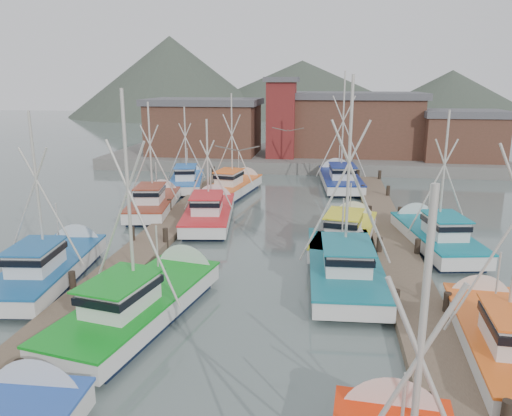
# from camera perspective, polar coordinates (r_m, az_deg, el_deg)

# --- Properties ---
(ground) EXTENTS (260.00, 260.00, 0.00)m
(ground) POSITION_cam_1_polar(r_m,az_deg,el_deg) (23.48, 0.07, -9.24)
(ground) COLOR #536462
(ground) RESTS_ON ground
(dock_left) EXTENTS (2.30, 46.00, 1.50)m
(dock_left) POSITION_cam_1_polar(r_m,az_deg,el_deg) (28.76, -12.75, -4.63)
(dock_left) COLOR brown
(dock_left) RESTS_ON ground
(dock_right) EXTENTS (2.30, 46.00, 1.50)m
(dock_right) POSITION_cam_1_polar(r_m,az_deg,el_deg) (27.26, 16.13, -5.93)
(dock_right) COLOR brown
(dock_right) RESTS_ON ground
(quay) EXTENTS (44.00, 16.00, 1.20)m
(quay) POSITION_cam_1_polar(r_m,az_deg,el_deg) (59.04, 5.15, 5.75)
(quay) COLOR slate
(quay) RESTS_ON ground
(shed_left) EXTENTS (12.72, 8.48, 6.20)m
(shed_left) POSITION_cam_1_polar(r_m,az_deg,el_deg) (58.24, -5.90, 9.32)
(shed_left) COLOR brown
(shed_left) RESTS_ON quay
(shed_center) EXTENTS (14.84, 9.54, 6.90)m
(shed_center) POSITION_cam_1_polar(r_m,az_deg,el_deg) (58.57, 11.19, 9.50)
(shed_center) COLOR brown
(shed_center) RESTS_ON quay
(shed_right) EXTENTS (8.48, 6.36, 5.20)m
(shed_right) POSITION_cam_1_polar(r_m,az_deg,el_deg) (57.31, 22.44, 7.74)
(shed_right) COLOR brown
(shed_right) RESTS_ON quay
(lookout_tower) EXTENTS (3.60, 3.60, 8.50)m
(lookout_tower) POSITION_cam_1_polar(r_m,az_deg,el_deg) (54.67, 2.90, 10.33)
(lookout_tower) COLOR maroon
(lookout_tower) RESTS_ON quay
(distant_hills) EXTENTS (175.00, 140.00, 42.00)m
(distant_hills) POSITION_cam_1_polar(r_m,az_deg,el_deg) (145.05, 1.92, 10.67)
(distant_hills) COLOR #40493D
(distant_hills) RESTS_ON ground
(boat_4) EXTENTS (4.81, 10.16, 10.03)m
(boat_4) POSITION_cam_1_polar(r_m,az_deg,el_deg) (21.20, -12.46, -10.28)
(boat_4) COLOR black
(boat_4) RESTS_ON ground
(boat_5) EXTENTS (4.32, 10.59, 10.66)m
(boat_5) POSITION_cam_1_polar(r_m,az_deg,el_deg) (25.15, 9.90, -6.13)
(boat_5) COLOR black
(boat_5) RESTS_ON ground
(boat_6) EXTENTS (3.74, 9.32, 8.92)m
(boat_6) POSITION_cam_1_polar(r_m,az_deg,el_deg) (26.26, -22.22, -6.14)
(boat_6) COLOR black
(boat_6) RESTS_ON ground
(boat_7) EXTENTS (4.03, 8.67, 10.14)m
(boat_7) POSITION_cam_1_polar(r_m,az_deg,el_deg) (20.08, 26.00, -12.93)
(boat_7) COLOR black
(boat_7) RESTS_ON ground
(boat_8) EXTENTS (4.10, 9.69, 7.83)m
(boat_8) POSITION_cam_1_polar(r_m,az_deg,el_deg) (34.25, -5.29, -0.44)
(boat_8) COLOR black
(boat_8) RESTS_ON ground
(boat_9) EXTENTS (4.23, 9.38, 8.66)m
(boat_9) POSITION_cam_1_polar(r_m,az_deg,el_deg) (29.95, 10.34, -2.80)
(boat_9) COLOR black
(boat_9) RESTS_ON ground
(boat_10) EXTENTS (3.91, 9.06, 8.70)m
(boat_10) POSITION_cam_1_polar(r_m,az_deg,el_deg) (37.46, -11.47, 0.63)
(boat_10) COLOR black
(boat_10) RESTS_ON ground
(boat_11) EXTENTS (4.27, 9.28, 8.66)m
(boat_11) POSITION_cam_1_polar(r_m,az_deg,el_deg) (30.78, 19.55, -2.94)
(boat_11) COLOR black
(boat_11) RESTS_ON ground
(boat_12) EXTENTS (3.99, 8.96, 9.11)m
(boat_12) POSITION_cam_1_polar(r_m,az_deg,el_deg) (42.59, -2.40, 2.55)
(boat_12) COLOR black
(boat_12) RESTS_ON ground
(boat_13) EXTENTS (4.45, 10.40, 11.15)m
(boat_13) POSITION_cam_1_polar(r_m,az_deg,el_deg) (46.24, 9.54, 3.32)
(boat_13) COLOR black
(boat_13) RESTS_ON ground
(boat_14) EXTENTS (4.25, 8.87, 7.92)m
(boat_14) POSITION_cam_1_polar(r_m,az_deg,el_deg) (45.18, -7.85, 3.12)
(boat_14) COLOR black
(boat_14) RESTS_ON ground
(gull_near) EXTENTS (1.55, 0.63, 0.24)m
(gull_near) POSITION_cam_1_polar(r_m,az_deg,el_deg) (17.21, -2.18, 6.75)
(gull_near) COLOR slate
(gull_near) RESTS_ON ground
(gull_far) EXTENTS (1.54, 0.61, 0.24)m
(gull_far) POSITION_cam_1_polar(r_m,az_deg,el_deg) (24.51, 3.68, 8.90)
(gull_far) COLOR slate
(gull_far) RESTS_ON ground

